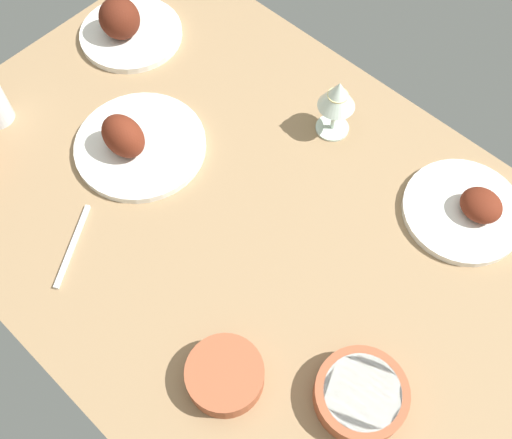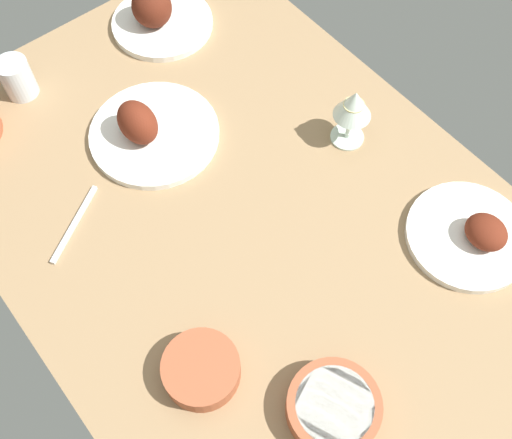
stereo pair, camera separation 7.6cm
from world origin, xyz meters
TOP-DOWN VIEW (x-y plane):
  - dining_table at (0.00, 0.00)cm, footprint 140.00×90.00cm
  - plate_far_side at (55.37, -15.93)cm, footprint 23.43×23.43cm
  - plate_near_viewer at (30.00, 3.94)cm, footprint 26.93×26.93cm
  - plate_center_main at (-27.95, -29.44)cm, footprint 23.23×23.23cm
  - bowl_sauce at (-16.50, 25.16)cm, footprint 13.12×13.12cm
  - bowl_cream at (-34.86, 12.35)cm, footprint 15.32×15.32cm
  - wine_glass at (4.05, -27.76)cm, footprint 7.60×7.60cm
  - water_tumbler at (57.71, 18.42)cm, footprint 6.85×6.85cm
  - fork_loose at (21.93, 26.97)cm, footprint 9.96×15.50cm

SIDE VIEW (x-z plane):
  - dining_table at x=0.00cm, z-range 0.00..4.00cm
  - fork_loose at x=21.93cm, z-range 4.00..4.80cm
  - plate_center_main at x=-27.95cm, z-range 2.34..8.89cm
  - plate_near_viewer at x=30.00cm, z-range 1.50..11.49cm
  - bowl_cream at x=-34.86cm, z-range 4.23..8.79cm
  - bowl_sauce at x=-16.50cm, z-range 4.23..8.81cm
  - plate_far_side at x=55.37cm, z-range 1.91..12.55cm
  - water_tumbler at x=57.71cm, z-range 4.00..12.70cm
  - wine_glass at x=4.05cm, z-range 6.93..20.93cm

